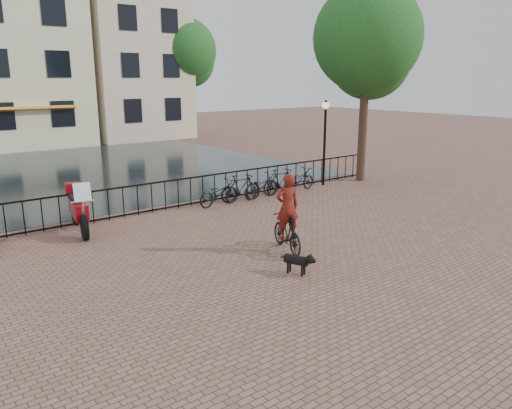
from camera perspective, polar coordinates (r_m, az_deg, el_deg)
ground at (r=11.21m, az=9.61°, el=-8.96°), size 100.00×100.00×0.00m
canal_water at (r=25.73m, az=-20.08°, el=3.60°), size 20.00×20.00×0.00m
railing at (r=17.18m, az=-10.34°, el=0.99°), size 20.00×0.05×1.02m
canal_house_mid at (r=37.78m, az=-26.46°, el=15.15°), size 8.00×9.50×11.80m
canal_house_right at (r=40.32m, az=-14.96°, el=17.04°), size 7.00×9.00×13.30m
tree_near_right at (r=22.11m, az=12.62°, el=18.08°), size 4.48×4.48×8.24m
tree_far_right at (r=39.22m, az=-8.20°, el=17.02°), size 4.76×4.76×8.76m
lamp_post at (r=20.86m, az=7.89°, el=8.63°), size 0.30×0.30×3.45m
cyclist at (r=12.84m, az=3.59°, el=-1.47°), size 1.00×1.81×2.39m
dog at (r=11.53m, az=4.61°, el=-6.66°), size 0.53×0.85×0.54m
motorcycle at (r=15.35m, az=-19.69°, el=0.08°), size 0.97×2.41×1.68m
parked_bike_0 at (r=17.58m, az=-4.23°, el=1.31°), size 1.76×0.72×0.90m
parked_bike_1 at (r=18.10m, az=-1.73°, el=1.88°), size 1.70×0.62×1.00m
parked_bike_2 at (r=18.68m, az=0.62°, el=2.12°), size 1.76×0.75×0.90m
parked_bike_3 at (r=19.26m, az=2.83°, el=2.63°), size 1.68×0.52×1.00m
parked_bike_4 at (r=19.90m, az=4.90°, el=2.83°), size 1.77×0.78×0.90m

